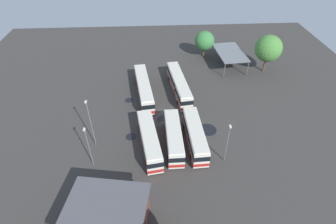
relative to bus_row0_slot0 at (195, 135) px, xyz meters
The scene contains 17 objects.
ground_plane 8.97m from the bus_row0_slot0, 29.69° to the left, with size 95.25×95.25×0.00m, color #383533.
bus_row0_slot0 is the anchor object (origin of this frame).
bus_row0_slot1 3.64m from the bus_row0_slot0, 93.20° to the left, with size 11.28×2.74×3.45m.
bus_row0_slot2 7.74m from the bus_row0_slot0, 94.45° to the left, with size 12.48×4.37×3.45m.
bus_row1_slot0 15.89m from the bus_row0_slot0, ahead, with size 15.32×4.41×3.45m.
bus_row1_slot2 17.39m from the bus_row0_slot0, 30.56° to the left, with size 15.33×4.51×3.45m.
depot_building 19.97m from the bus_row0_slot0, 139.79° to the left, with size 10.46×11.02×4.95m.
maintenance_shelter 29.52m from the bus_row0_slot0, 24.64° to the right, with size 11.41×7.20×3.74m.
lamp_post_far_corner 17.25m from the bus_row0_slot0, 88.30° to the left, with size 0.56×0.28×9.28m.
lamp_post_mid_lot 17.28m from the bus_row0_slot0, 103.37° to the left, with size 0.56×0.28×7.70m.
lamp_post_near_entrance 6.41m from the bus_row0_slot0, 134.91° to the right, with size 0.56×0.28×7.42m.
tree_northeast 32.94m from the bus_row0_slot0, 11.91° to the right, with size 5.03×5.03×6.94m.
tree_northwest 31.38m from the bus_row0_slot0, 40.54° to the right, with size 6.23×6.23×9.04m.
puddle_back_corner 11.38m from the bus_row0_slot0, 79.00° to the left, with size 1.91×1.91×0.01m, color black.
puddle_near_shelter 4.65m from the bus_row0_slot0, 41.97° to the right, with size 3.37×3.37×0.01m, color black.
puddle_front_lane 8.28m from the bus_row0_slot0, 36.71° to the left, with size 2.92×2.92×0.01m, color black.
puddle_centre_drain 17.95m from the bus_row0_slot0, 42.21° to the left, with size 1.75×1.75×0.01m, color black.
Camera 1 is at (-40.06, 2.10, 33.01)m, focal length 28.50 mm.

